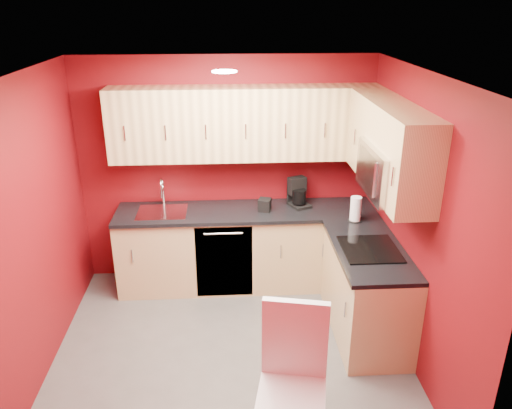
{
  "coord_description": "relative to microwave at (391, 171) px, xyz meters",
  "views": [
    {
      "loc": [
        0.0,
        -3.75,
        3.02
      ],
      "look_at": [
        0.27,
        0.55,
        1.23
      ],
      "focal_mm": 35.0,
      "sensor_mm": 36.0,
      "label": 1
    }
  ],
  "objects": [
    {
      "name": "floor",
      "position": [
        -1.39,
        -0.2,
        -1.66
      ],
      "size": [
        3.2,
        3.2,
        0.0
      ],
      "primitive_type": "plane",
      "color": "#53504E",
      "rests_on": "ground"
    },
    {
      "name": "ceiling",
      "position": [
        -1.39,
        -0.2,
        0.84
      ],
      "size": [
        3.2,
        3.2,
        0.0
      ],
      "primitive_type": "plane",
      "rotation": [
        3.14,
        0.0,
        0.0
      ],
      "color": "white",
      "rests_on": "wall_back"
    },
    {
      "name": "wall_back",
      "position": [
        -1.39,
        1.3,
        -0.41
      ],
      "size": [
        3.2,
        0.0,
        3.2
      ],
      "primitive_type": "plane",
      "rotation": [
        1.57,
        0.0,
        0.0
      ],
      "color": "#64090E",
      "rests_on": "floor"
    },
    {
      "name": "wall_front",
      "position": [
        -1.39,
        -1.7,
        -0.41
      ],
      "size": [
        3.2,
        0.0,
        3.2
      ],
      "primitive_type": "plane",
      "rotation": [
        -1.57,
        0.0,
        0.0
      ],
      "color": "#64090E",
      "rests_on": "floor"
    },
    {
      "name": "wall_left",
      "position": [
        -2.99,
        -0.2,
        -0.41
      ],
      "size": [
        0.0,
        3.0,
        3.0
      ],
      "primitive_type": "plane",
      "rotation": [
        1.57,
        0.0,
        1.57
      ],
      "color": "#64090E",
      "rests_on": "floor"
    },
    {
      "name": "wall_right",
      "position": [
        0.21,
        -0.2,
        -0.41
      ],
      "size": [
        0.0,
        3.0,
        3.0
      ],
      "primitive_type": "plane",
      "rotation": [
        1.57,
        0.0,
        -1.57
      ],
      "color": "#64090E",
      "rests_on": "floor"
    },
    {
      "name": "base_cabinets_back",
      "position": [
        -1.19,
        1.0,
        -1.22
      ],
      "size": [
        2.8,
        0.6,
        0.87
      ],
      "primitive_type": "cube",
      "color": "tan",
      "rests_on": "floor"
    },
    {
      "name": "base_cabinets_right",
      "position": [
        -0.09,
        0.05,
        -1.22
      ],
      "size": [
        0.6,
        1.3,
        0.87
      ],
      "primitive_type": "cube",
      "color": "tan",
      "rests_on": "floor"
    },
    {
      "name": "countertop_back",
      "position": [
        -1.19,
        0.99,
        -0.77
      ],
      "size": [
        2.8,
        0.63,
        0.04
      ],
      "primitive_type": "cube",
      "color": "black",
      "rests_on": "base_cabinets_back"
    },
    {
      "name": "countertop_right",
      "position": [
        -0.11,
        0.04,
        -0.77
      ],
      "size": [
        0.63,
        1.27,
        0.04
      ],
      "primitive_type": "cube",
      "color": "black",
      "rests_on": "base_cabinets_right"
    },
    {
      "name": "upper_cabinets_back",
      "position": [
        -1.19,
        1.13,
        0.17
      ],
      "size": [
        2.8,
        0.35,
        0.75
      ],
      "primitive_type": "cube",
      "color": "#E1C17F",
      "rests_on": "wall_back"
    },
    {
      "name": "upper_cabinets_right",
      "position": [
        0.03,
        0.24,
        0.23
      ],
      "size": [
        0.35,
        1.55,
        0.75
      ],
      "color": "#E1C17F",
      "rests_on": "wall_right"
    },
    {
      "name": "microwave",
      "position": [
        0.0,
        0.0,
        0.0
      ],
      "size": [
        0.42,
        0.76,
        0.42
      ],
      "color": "silver",
      "rests_on": "upper_cabinets_right"
    },
    {
      "name": "cooktop",
      "position": [
        -0.11,
        0.0,
        -0.74
      ],
      "size": [
        0.5,
        0.55,
        0.01
      ],
      "primitive_type": "cube",
      "color": "black",
      "rests_on": "countertop_right"
    },
    {
      "name": "sink",
      "position": [
        -2.09,
        1.0,
        -0.72
      ],
      "size": [
        0.52,
        0.42,
        0.35
      ],
      "color": "silver",
      "rests_on": "countertop_back"
    },
    {
      "name": "dishwasher_front",
      "position": [
        -1.44,
        0.71,
        -1.22
      ],
      "size": [
        0.6,
        0.02,
        0.82
      ],
      "primitive_type": "cube",
      "color": "black",
      "rests_on": "base_cabinets_back"
    },
    {
      "name": "downlight",
      "position": [
        -1.39,
        0.1,
        0.82
      ],
      "size": [
        0.2,
        0.2,
        0.01
      ],
      "primitive_type": "cylinder",
      "color": "white",
      "rests_on": "ceiling"
    },
    {
      "name": "coffee_maker",
      "position": [
        -0.61,
        1.05,
        -0.59
      ],
      "size": [
        0.28,
        0.31,
        0.32
      ],
      "primitive_type": null,
      "rotation": [
        0.0,
        0.0,
        0.41
      ],
      "color": "black",
      "rests_on": "countertop_back"
    },
    {
      "name": "napkin_holder",
      "position": [
        -1.0,
        0.96,
        -0.68
      ],
      "size": [
        0.16,
        0.16,
        0.13
      ],
      "primitive_type": null,
      "rotation": [
        0.0,
        0.0,
        -0.29
      ],
      "color": "black",
      "rests_on": "countertop_back"
    },
    {
      "name": "paper_towel",
      "position": [
        -0.09,
        0.64,
        -0.62
      ],
      "size": [
        0.17,
        0.17,
        0.26
      ],
      "primitive_type": null,
      "rotation": [
        0.0,
        0.0,
        0.2
      ],
      "color": "white",
      "rests_on": "countertop_right"
    },
    {
      "name": "dining_chair",
      "position": [
        -0.99,
        -1.34,
        -1.09
      ],
      "size": [
        0.55,
        0.57,
        1.14
      ],
      "primitive_type": null,
      "rotation": [
        0.0,
        0.0,
        -0.21
      ],
      "color": "white",
      "rests_on": "floor"
    }
  ]
}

